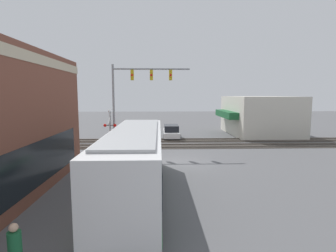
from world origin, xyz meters
The scene contains 8 objects.
ground_plane centered at (0.00, 0.00, 0.00)m, with size 120.00×120.00×0.00m, color #565659.
shop_building centered at (13.74, -11.14, 2.42)m, with size 10.41×8.58×4.84m.
city_bus centered at (-6.28, 2.80, 1.84)m, with size 11.61×2.59×3.34m.
traffic_signal_gantry centered at (4.62, 3.74, 5.68)m, with size 0.42×6.97×7.74m.
crossing_signal centered at (4.46, 6.05, 2.30)m, with size 1.41×1.18×3.81m.
rail_track_near centered at (6.00, 0.00, 0.03)m, with size 2.60×60.00×0.15m.
rail_track_far centered at (9.20, 0.00, 0.03)m, with size 2.60×60.00×0.15m.
parked_car_white centered at (11.11, 0.20, 0.72)m, with size 4.88×1.82×1.55m.
Camera 1 is at (-19.23, 1.59, 5.04)m, focal length 28.00 mm.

